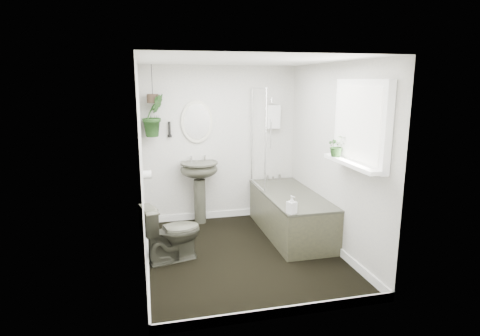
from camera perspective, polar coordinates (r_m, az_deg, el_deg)
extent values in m
cube|color=black|center=(5.05, 0.41, -12.20)|extent=(2.30, 2.80, 0.02)
cube|color=white|center=(4.59, 0.45, 15.14)|extent=(2.30, 2.80, 0.02)
cube|color=silver|center=(6.04, -2.79, 3.42)|extent=(2.30, 0.02, 2.30)
cube|color=silver|center=(3.37, 6.21, -3.87)|extent=(2.30, 0.02, 2.30)
cube|color=silver|center=(4.55, -13.89, 0.11)|extent=(0.02, 2.80, 2.30)
cube|color=silver|center=(5.08, 13.23, 1.40)|extent=(0.02, 2.80, 2.30)
cube|color=white|center=(5.02, 0.41, -11.58)|extent=(2.30, 2.80, 0.10)
cube|color=white|center=(6.12, 4.73, 7.28)|extent=(0.20, 0.10, 0.35)
ellipsoid|color=beige|center=(5.90, -6.14, 6.58)|extent=(0.46, 0.03, 0.62)
cylinder|color=black|center=(5.87, -9.99, 5.44)|extent=(0.04, 0.04, 0.22)
cylinder|color=white|center=(5.29, -13.09, -0.94)|extent=(0.11, 0.11, 0.11)
cube|color=white|center=(4.37, 16.83, 6.09)|extent=(0.08, 1.00, 0.90)
cube|color=white|center=(4.40, 15.70, 0.65)|extent=(0.18, 1.00, 0.04)
cube|color=white|center=(4.35, 16.31, 6.09)|extent=(0.01, 0.86, 0.76)
imported|color=#3A3B2F|center=(4.83, -9.67, -8.96)|extent=(0.76, 0.54, 0.70)
imported|color=black|center=(4.62, 13.61, 3.08)|extent=(0.22, 0.19, 0.24)
imported|color=black|center=(5.73, -12.20, 7.32)|extent=(0.41, 0.39, 0.59)
imported|color=black|center=(4.68, 7.38, -5.19)|extent=(0.12, 0.12, 0.21)
cylinder|color=#37291E|center=(5.71, -12.30, 9.65)|extent=(0.16, 0.16, 0.12)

